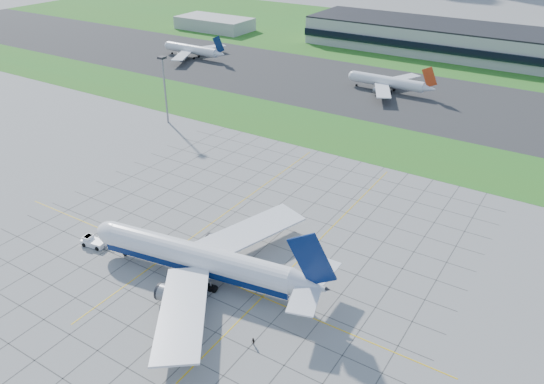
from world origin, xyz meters
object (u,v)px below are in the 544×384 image
object	(u,v)px
pushback_tug	(93,242)
airliner	(199,258)
crew_far	(253,342)
light_mast	(164,82)
crew_near	(107,240)
distant_jet_1	(389,82)
distant_jet_0	(193,49)

from	to	relation	value
pushback_tug	airliner	bearing A→B (deg)	-0.76
crew_far	airliner	bearing A→B (deg)	171.47
light_mast	crew_near	distance (m)	84.45
airliner	distant_jet_1	world-z (taller)	airliner
light_mast	airliner	distance (m)	100.31
pushback_tug	crew_far	size ratio (longest dim) A/B	5.25
crew_far	pushback_tug	bearing A→B (deg)	-169.15
distant_jet_0	crew_near	bearing A→B (deg)	-56.92
airliner	crew_far	world-z (taller)	airliner
crew_near	distant_jet_1	bearing A→B (deg)	19.97
distant_jet_1	crew_far	bearing A→B (deg)	-77.23
airliner	distant_jet_0	world-z (taller)	airliner
crew_far	distant_jet_0	distance (m)	219.02
light_mast	pushback_tug	xyz separation A→B (m)	(41.63, -73.22, -15.08)
crew_near	crew_far	distance (m)	51.45
airliner	crew_far	size ratio (longest dim) A/B	35.05
light_mast	airliner	bearing A→B (deg)	-43.62
light_mast	distant_jet_0	size ratio (longest dim) A/B	0.60
pushback_tug	light_mast	bearing A→B (deg)	110.59
airliner	distant_jet_1	xyz separation A→B (m)	(-14.52, 150.64, -0.69)
pushback_tug	crew_near	bearing A→B (deg)	42.37
light_mast	distant_jet_1	bearing A→B (deg)	54.84
crew_near	airliner	bearing A→B (deg)	-61.04
pushback_tug	crew_near	xyz separation A→B (m)	(2.05, 2.57, -0.14)
light_mast	airliner	size ratio (longest dim) A/B	0.43
pushback_tug	crew_far	distance (m)	53.09
airliner	pushback_tug	size ratio (longest dim) A/B	6.68
airliner	pushback_tug	distance (m)	31.14
airliner	crew_near	xyz separation A→B (m)	(-28.50, -1.87, -4.22)
airliner	crew_far	distance (m)	25.11
crew_far	distant_jet_0	world-z (taller)	distant_jet_0
crew_near	crew_far	world-z (taller)	crew_near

